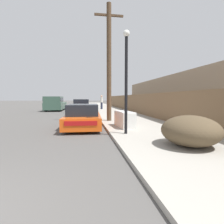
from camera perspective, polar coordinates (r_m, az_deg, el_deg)
The scene contains 11 objects.
sidewalk_curb at distance 25.60m, azimuth -2.00°, elevation 1.19°, with size 4.20×63.00×0.12m, color #9E998E.
discarded_fridge at distance 8.80m, azimuth 4.10°, elevation -2.36°, with size 0.76×1.71×0.81m.
parked_sports_car_red at distance 9.55m, azimuth -9.32°, elevation -1.53°, with size 1.97×4.56×1.25m.
car_parked_mid at distance 18.79m, azimuth -9.98°, elevation 1.76°, with size 1.75×4.41×1.45m.
pickup_truck at distance 22.87m, azimuth -18.08°, elevation 2.61°, with size 2.13×5.44×1.75m.
utility_pole at distance 11.44m, azimuth -0.99°, elevation 16.19°, with size 1.80×0.30×7.28m.
street_lamp at distance 7.14m, azimuth 4.66°, elevation 12.34°, with size 0.26×0.26×4.10m.
brush_pile at distance 5.82m, azimuth 24.26°, elevation -5.57°, with size 1.73×1.77×0.93m.
wooden_fence at distance 18.85m, azimuth 6.63°, elevation 2.88°, with size 0.08×31.10×1.80m, color brown.
building_right_house at distance 19.87m, azimuth 23.03°, elevation 4.92°, with size 6.00×20.31×3.63m, color gray.
pedestrian at distance 22.99m, azimuth -3.43°, elevation 3.32°, with size 0.34×0.34×1.83m.
Camera 1 is at (2.14, -1.86, 1.57)m, focal length 28.00 mm.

